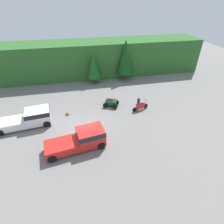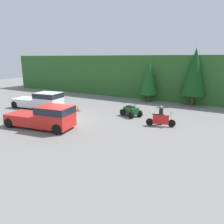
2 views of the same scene
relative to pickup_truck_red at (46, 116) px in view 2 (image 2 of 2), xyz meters
The scene contains 10 objects.
ground_plane 2.48m from the pickup_truck_red, 82.05° to the left, with size 80.00×80.00×0.00m, color slate.
hillside_backdrop 18.36m from the pickup_truck_red, 89.01° to the left, with size 44.00×6.00×5.70m.
tree_left 14.84m from the pickup_truck_red, 78.12° to the left, with size 2.22×2.22×5.05m.
tree_mid_left 17.20m from the pickup_truck_red, 60.70° to the left, with size 2.87×2.87×6.51m.
pickup_truck_red is the anchor object (origin of this frame).
pickup_truck_second 7.05m from the pickup_truck_red, 139.65° to the left, with size 5.86×2.70×1.83m.
dirt_bike 9.12m from the pickup_truck_red, 32.84° to the left, with size 2.27×0.94×1.21m.
quad_atv 7.88m from the pickup_truck_red, 57.49° to the left, with size 2.24×1.93×1.23m.
rider_person 9.23m from the pickup_truck_red, 35.54° to the left, with size 0.46×0.46×1.61m.
traffic_cone 5.96m from the pickup_truck_red, 104.01° to the left, with size 0.42×0.42×0.55m.
Camera 2 is at (12.29, -13.93, 5.42)m, focal length 35.00 mm.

